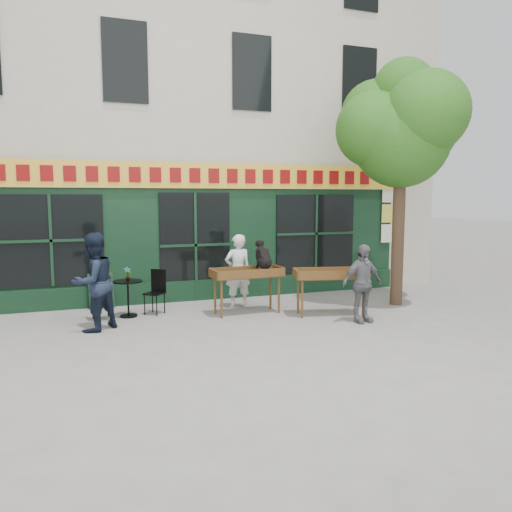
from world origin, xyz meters
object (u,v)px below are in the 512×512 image
Objects in this scene: woman at (238,271)px; man_right at (362,283)px; dog at (263,254)px; bistro_table at (128,291)px; book_cart_center at (247,276)px; book_cart_right at (331,277)px; man_left at (93,282)px.

man_right is at bearing 129.27° from woman.
bistro_table is at bearing 165.32° from dog.
man_right is 4.81m from bistro_table.
book_cart_center is at bearing 169.35° from dog.
book_cart_center is 1.77m from book_cart_right.
woman is (0.00, 0.65, 0.01)m from book_cart_center.
man_right is at bearing 128.99° from man_left.
woman is 0.91× the size of man_left.
woman is 1.04× the size of book_cart_right.
man_left reaches higher than man_right.
man_right is 0.85× the size of man_left.
book_cart_right is 4.77m from man_left.
dog reaches higher than bistro_table.
dog is 0.79× the size of bistro_table.
book_cart_center is 0.95× the size of book_cart_right.
bistro_table is (-4.05, 1.29, -0.28)m from book_cart_right.
book_cart_center is 2.51m from bistro_table.
man_right is at bearing -40.44° from book_cart_center.
book_cart_right is (1.61, -1.39, -0.01)m from woman.
man_left reaches higher than dog.
dog is 2.95m from bistro_table.
dog is 3.52m from man_left.
book_cart_right is (1.61, -0.74, 0.00)m from book_cart_center.
dog is at bearing 164.95° from book_cart_right.
man_right reaches higher than book_cart_right.
book_cart_right is at bearing 136.73° from woman.
woman is (-0.35, 0.70, -0.46)m from dog.
man_right is 5.18m from man_left.
book_cart_center reaches higher than bistro_table.
man_left reaches higher than book_cart_right.
bistro_table is (-2.44, -0.10, -0.29)m from woman.
man_right is at bearing -45.18° from dog.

